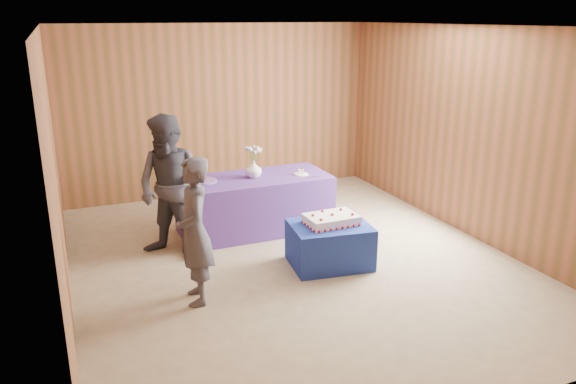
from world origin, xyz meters
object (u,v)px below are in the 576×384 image
sheet_cake (331,219)px  guest_right (170,188)px  cake_table (330,245)px  vase (254,169)px  serving_table (255,204)px  guest_left (195,232)px

sheet_cake → guest_right: (-1.66, 0.91, 0.31)m
cake_table → vase: bearing=114.9°
serving_table → sheet_cake: bearing=-71.9°
guest_left → sheet_cake: bearing=105.8°
sheet_cake → vase: vase is taller
cake_table → guest_left: size_ratio=0.59×
cake_table → sheet_cake: sheet_cake is taller
guest_right → guest_left: bearing=-43.9°
sheet_cake → vase: size_ratio=2.81×
cake_table → guest_left: bearing=-163.8°
sheet_cake → serving_table: bearing=107.2°
sheet_cake → guest_right: guest_right is taller
vase → serving_table: bearing=-44.9°
vase → guest_left: size_ratio=0.15×
serving_table → guest_right: bearing=-159.9°
cake_table → guest_right: guest_right is taller
cake_table → guest_left: (-1.64, -0.26, 0.51)m
cake_table → guest_right: (-1.64, 0.93, 0.62)m
sheet_cake → guest_left: size_ratio=0.42×
serving_table → vase: vase is taller
serving_table → sheet_cake: 1.45m
guest_left → serving_table: bearing=150.1°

